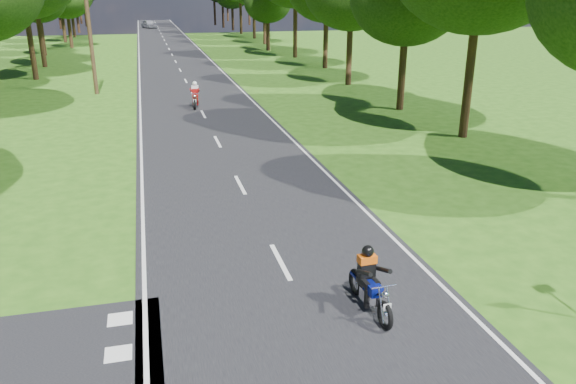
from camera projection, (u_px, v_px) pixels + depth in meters
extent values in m
plane|color=#2A5814|center=(302.00, 304.00, 12.13)|extent=(160.00, 160.00, 0.00)
cube|color=black|center=(172.00, 55.00, 57.70)|extent=(7.00, 140.00, 0.02)
cube|color=silver|center=(280.00, 262.00, 13.95)|extent=(0.12, 2.00, 0.01)
cube|color=silver|center=(240.00, 185.00, 19.42)|extent=(0.12, 2.00, 0.01)
cube|color=silver|center=(218.00, 142.00, 24.88)|extent=(0.12, 2.00, 0.01)
cube|color=silver|center=(203.00, 114.00, 30.35)|extent=(0.12, 2.00, 0.01)
cube|color=silver|center=(193.00, 95.00, 35.82)|extent=(0.12, 2.00, 0.01)
cube|color=silver|center=(186.00, 81.00, 41.29)|extent=(0.12, 2.00, 0.01)
cube|color=silver|center=(180.00, 70.00, 46.75)|extent=(0.12, 2.00, 0.01)
cube|color=silver|center=(176.00, 62.00, 52.22)|extent=(0.12, 2.00, 0.01)
cube|color=silver|center=(172.00, 55.00, 57.69)|extent=(0.12, 2.00, 0.01)
cube|color=silver|center=(169.00, 49.00, 63.16)|extent=(0.12, 2.00, 0.01)
cube|color=silver|center=(167.00, 44.00, 68.63)|extent=(0.12, 2.00, 0.01)
cube|color=silver|center=(164.00, 40.00, 74.09)|extent=(0.12, 2.00, 0.01)
cube|color=silver|center=(163.00, 36.00, 79.56)|extent=(0.12, 2.00, 0.01)
cube|color=silver|center=(161.00, 33.00, 85.03)|extent=(0.12, 2.00, 0.01)
cube|color=silver|center=(159.00, 31.00, 90.50)|extent=(0.12, 2.00, 0.01)
cube|color=silver|center=(158.00, 28.00, 95.97)|extent=(0.12, 2.00, 0.01)
cube|color=silver|center=(157.00, 26.00, 101.43)|extent=(0.12, 2.00, 0.01)
cube|color=silver|center=(156.00, 24.00, 106.90)|extent=(0.12, 2.00, 0.01)
cube|color=silver|center=(155.00, 23.00, 112.37)|extent=(0.12, 2.00, 0.01)
cube|color=silver|center=(154.00, 21.00, 117.84)|extent=(0.12, 2.00, 0.01)
cube|color=silver|center=(139.00, 56.00, 56.93)|extent=(0.10, 140.00, 0.01)
cube|color=silver|center=(204.00, 54.00, 58.45)|extent=(0.10, 140.00, 0.01)
cube|color=silver|center=(118.00, 354.00, 10.43)|extent=(0.50, 0.50, 0.01)
cube|color=silver|center=(120.00, 319.00, 11.52)|extent=(0.50, 0.50, 0.01)
cylinder|color=black|center=(32.00, 50.00, 41.34)|extent=(0.40, 0.40, 4.32)
cylinder|color=black|center=(41.00, 41.00, 48.06)|extent=(0.40, 0.40, 4.40)
cylinder|color=black|center=(43.00, 39.00, 56.78)|extent=(0.40, 0.40, 3.20)
cylinder|color=black|center=(70.00, 33.00, 63.93)|extent=(0.40, 0.40, 3.22)
cylinder|color=black|center=(64.00, 28.00, 70.58)|extent=(0.40, 0.40, 3.61)
cylinder|color=black|center=(74.00, 27.00, 77.95)|extent=(0.40, 0.40, 2.67)
ellipsoid|color=black|center=(71.00, 3.00, 76.83)|extent=(4.67, 4.67, 3.97)
cylinder|color=black|center=(78.00, 22.00, 86.17)|extent=(0.40, 0.40, 3.09)
cylinder|color=black|center=(87.00, 16.00, 92.09)|extent=(0.40, 0.40, 4.48)
cylinder|color=black|center=(85.00, 15.00, 100.09)|extent=(0.40, 0.40, 4.09)
cylinder|color=black|center=(468.00, 87.00, 25.02)|extent=(0.40, 0.40, 4.56)
cylinder|color=black|center=(402.00, 78.00, 31.09)|extent=(0.40, 0.40, 3.49)
cylinder|color=black|center=(349.00, 58.00, 39.18)|extent=(0.40, 0.40, 3.69)
cylinder|color=black|center=(326.00, 46.00, 47.48)|extent=(0.40, 0.40, 3.74)
cylinder|color=black|center=(295.00, 33.00, 54.79)|extent=(0.40, 0.40, 4.64)
cylinder|color=black|center=(268.00, 37.00, 61.38)|extent=(0.40, 0.40, 2.91)
ellipsoid|color=black|center=(268.00, 2.00, 60.16)|extent=(5.09, 5.09, 4.33)
cylinder|color=black|center=(265.00, 28.00, 68.31)|extent=(0.40, 0.40, 3.88)
cylinder|color=black|center=(254.00, 23.00, 76.06)|extent=(0.40, 0.40, 4.18)
cylinder|color=black|center=(241.00, 18.00, 84.08)|extent=(0.40, 0.40, 4.63)
cylinder|color=black|center=(233.00, 20.00, 90.91)|extent=(0.40, 0.40, 3.36)
cylinder|color=black|center=(223.00, 15.00, 97.24)|extent=(0.40, 0.40, 4.09)
cylinder|color=black|center=(215.00, 13.00, 104.14)|extent=(0.40, 0.40, 4.48)
cylinder|color=black|center=(80.00, 13.00, 108.50)|extent=(0.40, 0.40, 3.84)
cylinder|color=black|center=(228.00, 11.00, 116.94)|extent=(0.40, 0.40, 4.16)
cylinder|color=black|center=(60.00, 18.00, 94.42)|extent=(0.40, 0.40, 3.52)
cylinder|color=black|center=(249.00, 12.00, 104.59)|extent=(0.40, 0.40, 4.48)
cylinder|color=#382616|center=(89.00, 30.00, 34.90)|extent=(0.26, 0.26, 8.00)
imported|color=#BBBDC2|center=(149.00, 24.00, 95.95)|extent=(2.94, 4.48, 1.42)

